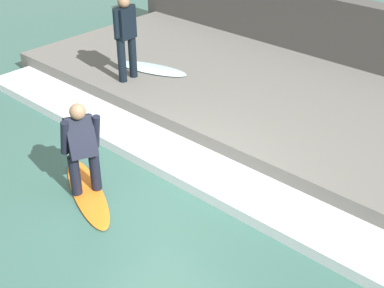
# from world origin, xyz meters

# --- Properties ---
(ground_plane) EXTENTS (28.00, 28.00, 0.00)m
(ground_plane) POSITION_xyz_m (0.00, 0.00, 0.00)
(ground_plane) COLOR #386056
(concrete_ledge) EXTENTS (4.40, 12.12, 0.42)m
(concrete_ledge) POSITION_xyz_m (3.63, 0.00, 0.21)
(concrete_ledge) COLOR #66635E
(concrete_ledge) RESTS_ON ground_plane
(back_wall) EXTENTS (0.50, 12.73, 1.78)m
(back_wall) POSITION_xyz_m (6.08, 0.00, 0.89)
(back_wall) COLOR #474442
(back_wall) RESTS_ON ground_plane
(wave_foam_crest) EXTENTS (0.99, 11.51, 0.18)m
(wave_foam_crest) POSITION_xyz_m (0.94, 0.00, 0.09)
(wave_foam_crest) COLOR silver
(wave_foam_crest) RESTS_ON ground_plane
(surfboard_riding) EXTENTS (1.24, 2.01, 0.06)m
(surfboard_riding) POSITION_xyz_m (-0.64, 0.98, 0.03)
(surfboard_riding) COLOR orange
(surfboard_riding) RESTS_ON ground_plane
(surfer_riding) EXTENTS (0.56, 0.59, 1.50)m
(surfer_riding) POSITION_xyz_m (-0.64, 0.98, 0.89)
(surfer_riding) COLOR black
(surfer_riding) RESTS_ON surfboard_riding
(surfer_waiting_near) EXTENTS (0.58, 0.27, 1.74)m
(surfer_waiting_near) POSITION_xyz_m (2.15, 3.09, 1.39)
(surfer_waiting_near) COLOR black
(surfer_waiting_near) RESTS_ON concrete_ledge
(surfboard_waiting_near) EXTENTS (0.93, 1.73, 0.06)m
(surfboard_waiting_near) POSITION_xyz_m (2.81, 3.07, 0.45)
(surfboard_waiting_near) COLOR silver
(surfboard_waiting_near) RESTS_ON concrete_ledge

